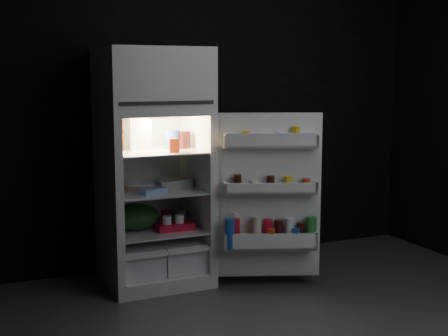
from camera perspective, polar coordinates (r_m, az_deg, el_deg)
name	(u,v)px	position (r m, az deg, el deg)	size (l,w,h in m)	color
floor	(304,332)	(4.04, 7.36, -14.63)	(4.00, 3.40, 0.00)	#46464A
wall_back	(201,103)	(5.24, -2.08, 5.99)	(4.00, 0.00, 2.70)	black
refrigerator	(152,159)	(4.74, -6.56, 0.86)	(0.76, 0.71, 1.78)	white
fridge_door	(270,199)	(4.59, 4.20, -2.84)	(0.74, 0.44, 1.22)	white
milk_jug	(140,134)	(4.72, -7.67, 3.14)	(0.15, 0.15, 0.24)	white
mayo_jar	(173,139)	(4.76, -4.73, 2.63)	(0.11, 0.11, 0.14)	#1D4DA1
jam_jar	(183,140)	(4.77, -3.73, 2.60)	(0.11, 0.11, 0.13)	black
amber_bottle	(119,135)	(4.75, -9.54, 3.01)	(0.08, 0.08, 0.22)	orange
small_carton	(174,145)	(4.53, -4.59, 2.07)	(0.07, 0.05, 0.10)	red
egg_carton	(174,184)	(4.73, -4.58, -1.51)	(0.27, 0.10, 0.07)	gray
pie	(141,186)	(4.79, -7.63, -1.62)	(0.29, 0.29, 0.04)	tan
flat_package	(153,191)	(4.56, -6.49, -2.10)	(0.20, 0.10, 0.04)	#86A7CF
wrapped_pkg	(177,182)	(4.89, -4.27, -1.28)	(0.12, 0.10, 0.05)	beige
produce_bag	(136,217)	(4.75, -8.04, -4.45)	(0.35, 0.29, 0.20)	#193815
yogurt_tray	(174,226)	(4.73, -4.56, -5.35)	(0.28, 0.15, 0.05)	red
small_can_red	(165,216)	(4.98, -5.41, -4.40)	(0.07, 0.07, 0.09)	red
small_can_silver	(183,215)	(5.01, -3.76, -4.30)	(0.07, 0.07, 0.09)	white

